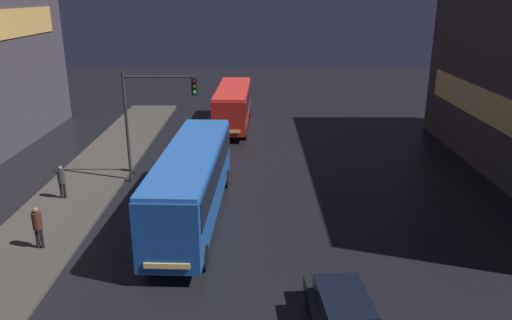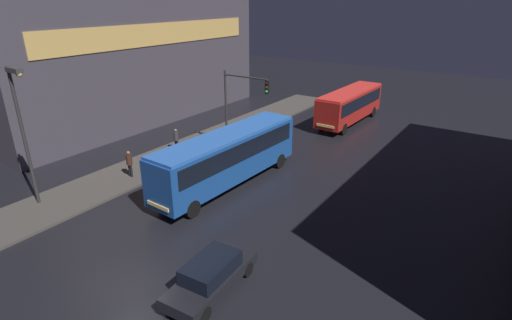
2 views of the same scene
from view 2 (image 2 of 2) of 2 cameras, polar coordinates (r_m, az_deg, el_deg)
name	(u,v)px [view 2 (image 2 of 2)]	position (r m, az deg, el deg)	size (l,w,h in m)	color
ground_plane	(129,287)	(17.96, -17.72, -16.90)	(120.00, 120.00, 0.00)	black
sidewalk_left	(158,161)	(29.52, -13.76, -0.19)	(4.00, 48.00, 0.15)	#47423D
bus_near	(228,154)	(24.57, -4.04, 0.88)	(2.81, 11.40, 3.40)	#194793
bus_far	(350,103)	(38.28, 13.26, 7.91)	(2.62, 9.82, 3.12)	#AD1E19
car_taxi	(211,275)	(16.68, -6.41, -16.00)	(2.01, 4.53, 1.45)	black
pedestrian_near	(176,138)	(30.82, -11.35, 3.13)	(0.46, 0.46, 1.70)	black
pedestrian_mid	(129,161)	(26.97, -17.65, -0.20)	(0.54, 0.54, 1.77)	black
traffic_light_main	(241,99)	(29.28, -2.23, 8.74)	(3.93, 0.35, 6.11)	#2D2D2D
street_lamp_sidewalk	(21,117)	(24.17, -30.50, 5.29)	(1.25, 0.36, 7.70)	#2D2D2D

